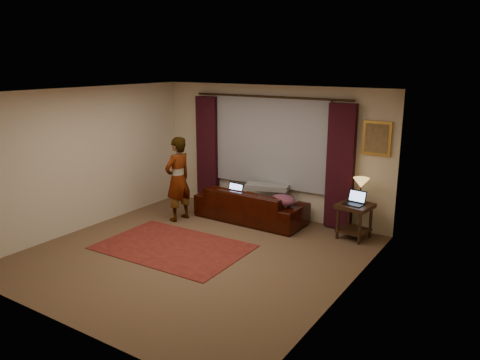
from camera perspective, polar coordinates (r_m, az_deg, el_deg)
name	(u,v)px	position (r m, az deg, el deg)	size (l,w,h in m)	color
floor	(195,254)	(7.74, -5.52, -8.99)	(5.00, 5.00, 0.01)	brown
ceiling	(191,92)	(7.13, -6.03, 10.63)	(5.00, 5.00, 0.02)	silver
wall_back	(271,151)	(9.36, 3.82, 3.52)	(5.00, 0.02, 2.60)	beige
wall_front	(54,221)	(5.67, -21.73, -4.70)	(5.00, 0.02, 2.60)	beige
wall_left	(86,159)	(9.07, -18.24, 2.47)	(0.02, 5.00, 2.60)	beige
wall_right	(347,202)	(6.13, 12.86, -2.63)	(0.02, 5.00, 2.60)	beige
sheer_curtain	(270,142)	(9.27, 3.66, 4.68)	(2.50, 0.05, 1.80)	#9898A0
drape_left	(208,150)	(10.09, -3.97, 3.62)	(0.50, 0.14, 2.30)	black
drape_right	(340,167)	(8.67, 12.14, 1.54)	(0.50, 0.14, 2.30)	black
curtain_rod	(269,97)	(9.12, 3.59, 10.09)	(0.04, 0.04, 3.40)	#31200F
picture_frame	(377,138)	(8.45, 16.34, 4.90)	(0.50, 0.04, 0.60)	gold
sofa	(251,199)	(9.12, 1.31, -2.30)	(2.18, 0.94, 0.88)	black
throw_blanket	(267,175)	(9.13, 3.35, 0.61)	(0.84, 0.34, 0.10)	gray
clothing_pile	(282,201)	(8.67, 5.20, -2.53)	(0.50, 0.38, 0.21)	brown
laptop_sofa	(232,191)	(9.18, -1.03, -1.35)	(0.36, 0.39, 0.26)	black
area_rug	(173,247)	(8.04, -8.16, -8.08)	(2.45, 1.63, 0.01)	maroon
end_table	(354,221)	(8.49, 13.75, -4.90)	(0.55, 0.55, 0.63)	black
tiffany_lamp	(361,190)	(8.42, 14.49, -1.25)	(0.28, 0.28, 0.45)	olive
laptop_table	(354,198)	(8.32, 13.76, -2.16)	(0.32, 0.35, 0.24)	black
person	(178,179)	(9.13, -7.57, 0.11)	(0.48, 0.48, 1.65)	gray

